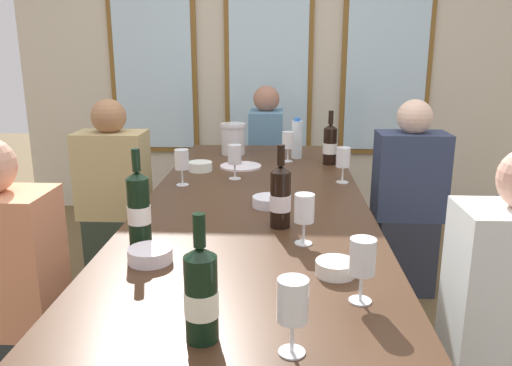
{
  "coord_description": "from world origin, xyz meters",
  "views": [
    {
      "loc": [
        0.11,
        -2.13,
        1.39
      ],
      "look_at": [
        0.0,
        0.09,
        0.79
      ],
      "focal_mm": 36.08,
      "sensor_mm": 36.0,
      "label": 1
    }
  ],
  "objects_px": {
    "seated_person_0": "(5,305)",
    "seated_person_2": "(115,202)",
    "wine_bottle_0": "(139,208)",
    "wine_glass_5": "(182,160)",
    "tasting_bowl_2": "(150,255)",
    "tasting_bowl_0": "(336,268)",
    "wine_glass_2": "(343,158)",
    "wine_bottle_3": "(330,144)",
    "wine_glass_0": "(362,258)",
    "wine_glass_6": "(235,155)",
    "tasting_bowl_1": "(269,202)",
    "metal_pitcher": "(233,139)",
    "wine_bottle_2": "(201,294)",
    "white_plate_0": "(241,166)",
    "wine_glass_1": "(288,141)",
    "dining_table": "(255,214)",
    "wine_bottle_1": "(280,196)",
    "seated_person_4": "(266,165)",
    "seated_person_1": "(510,332)",
    "wine_glass_4": "(304,211)",
    "wine_glass_3": "(293,304)",
    "seated_person_3": "(408,204)",
    "tasting_bowl_3": "(200,166)",
    "water_bottle": "(297,139)"
  },
  "relations": [
    {
      "from": "seated_person_0",
      "to": "seated_person_2",
      "type": "distance_m",
      "value": 1.2
    },
    {
      "from": "wine_bottle_0",
      "to": "wine_glass_5",
      "type": "relative_size",
      "value": 1.87
    },
    {
      "from": "wine_bottle_0",
      "to": "tasting_bowl_2",
      "type": "distance_m",
      "value": 0.2
    },
    {
      "from": "wine_bottle_0",
      "to": "seated_person_2",
      "type": "bearing_deg",
      "value": 112.39
    },
    {
      "from": "tasting_bowl_0",
      "to": "wine_glass_2",
      "type": "xyz_separation_m",
      "value": [
        0.14,
        1.05,
        0.1
      ]
    },
    {
      "from": "tasting_bowl_0",
      "to": "seated_person_2",
      "type": "xyz_separation_m",
      "value": [
        -1.1,
        1.36,
        -0.24
      ]
    },
    {
      "from": "wine_bottle_3",
      "to": "wine_glass_0",
      "type": "bearing_deg",
      "value": -92.18
    },
    {
      "from": "seated_person_0",
      "to": "wine_glass_6",
      "type": "bearing_deg",
      "value": 52.91
    },
    {
      "from": "tasting_bowl_1",
      "to": "wine_glass_2",
      "type": "height_order",
      "value": "wine_glass_2"
    },
    {
      "from": "metal_pitcher",
      "to": "wine_glass_5",
      "type": "xyz_separation_m",
      "value": [
        -0.17,
        -0.74,
        0.03
      ]
    },
    {
      "from": "wine_bottle_2",
      "to": "seated_person_0",
      "type": "bearing_deg",
      "value": 145.99
    },
    {
      "from": "wine_bottle_3",
      "to": "white_plate_0",
      "type": "bearing_deg",
      "value": -168.35
    },
    {
      "from": "wine_glass_0",
      "to": "wine_glass_6",
      "type": "bearing_deg",
      "value": 109.32
    },
    {
      "from": "metal_pitcher",
      "to": "wine_glass_1",
      "type": "distance_m",
      "value": 0.39
    },
    {
      "from": "dining_table",
      "to": "wine_bottle_1",
      "type": "relative_size",
      "value": 8.18
    },
    {
      "from": "seated_person_2",
      "to": "seated_person_4",
      "type": "height_order",
      "value": "same"
    },
    {
      "from": "wine_bottle_0",
      "to": "seated_person_1",
      "type": "bearing_deg",
      "value": -7.08
    },
    {
      "from": "tasting_bowl_2",
      "to": "seated_person_0",
      "type": "xyz_separation_m",
      "value": [
        -0.54,
        0.09,
        -0.24
      ]
    },
    {
      "from": "wine_bottle_1",
      "to": "tasting_bowl_2",
      "type": "bearing_deg",
      "value": -139.76
    },
    {
      "from": "wine_glass_6",
      "to": "tasting_bowl_2",
      "type": "bearing_deg",
      "value": -99.38
    },
    {
      "from": "wine_bottle_0",
      "to": "wine_glass_4",
      "type": "bearing_deg",
      "value": 1.99
    },
    {
      "from": "wine_bottle_1",
      "to": "tasting_bowl_0",
      "type": "height_order",
      "value": "wine_bottle_1"
    },
    {
      "from": "wine_glass_3",
      "to": "white_plate_0",
      "type": "bearing_deg",
      "value": 98.08
    },
    {
      "from": "wine_glass_2",
      "to": "seated_person_3",
      "type": "xyz_separation_m",
      "value": [
        0.42,
        0.36,
        -0.34
      ]
    },
    {
      "from": "wine_bottle_1",
      "to": "wine_bottle_2",
      "type": "height_order",
      "value": "wine_bottle_1"
    },
    {
      "from": "wine_bottle_3",
      "to": "wine_bottle_1",
      "type": "bearing_deg",
      "value": -104.53
    },
    {
      "from": "tasting_bowl_1",
      "to": "wine_glass_5",
      "type": "xyz_separation_m",
      "value": [
        -0.42,
        0.32,
        0.1
      ]
    },
    {
      "from": "tasting_bowl_1",
      "to": "wine_glass_2",
      "type": "distance_m",
      "value": 0.54
    },
    {
      "from": "wine_glass_4",
      "to": "wine_glass_5",
      "type": "distance_m",
      "value": 0.91
    },
    {
      "from": "metal_pitcher",
      "to": "tasting_bowl_3",
      "type": "bearing_deg",
      "value": -106.99
    },
    {
      "from": "wine_glass_2",
      "to": "seated_person_0",
      "type": "xyz_separation_m",
      "value": [
        -1.24,
        -0.89,
        -0.34
      ]
    },
    {
      "from": "wine_bottle_3",
      "to": "wine_glass_5",
      "type": "distance_m",
      "value": 0.89
    },
    {
      "from": "wine_bottle_2",
      "to": "wine_glass_0",
      "type": "bearing_deg",
      "value": 27.24
    },
    {
      "from": "wine_glass_6",
      "to": "seated_person_0",
      "type": "bearing_deg",
      "value": -127.09
    },
    {
      "from": "wine_glass_1",
      "to": "seated_person_3",
      "type": "xyz_separation_m",
      "value": [
        0.68,
        -0.1,
        -0.34
      ]
    },
    {
      "from": "seated_person_0",
      "to": "tasting_bowl_3",
      "type": "bearing_deg",
      "value": 65.22
    },
    {
      "from": "water_bottle",
      "to": "wine_glass_1",
      "type": "distance_m",
      "value": 0.12
    },
    {
      "from": "tasting_bowl_3",
      "to": "wine_glass_5",
      "type": "height_order",
      "value": "wine_glass_5"
    },
    {
      "from": "dining_table",
      "to": "tasting_bowl_0",
      "type": "height_order",
      "value": "tasting_bowl_0"
    },
    {
      "from": "wine_bottle_1",
      "to": "water_bottle",
      "type": "xyz_separation_m",
      "value": [
        0.09,
        1.21,
        -0.0
      ]
    },
    {
      "from": "wine_glass_3",
      "to": "seated_person_1",
      "type": "distance_m",
      "value": 0.9
    },
    {
      "from": "wine_glass_3",
      "to": "wine_glass_5",
      "type": "distance_m",
      "value": 1.46
    },
    {
      "from": "wine_bottle_2",
      "to": "wine_glass_0",
      "type": "xyz_separation_m",
      "value": [
        0.38,
        0.2,
        0.01
      ]
    },
    {
      "from": "tasting_bowl_0",
      "to": "wine_glass_3",
      "type": "xyz_separation_m",
      "value": [
        -0.13,
        -0.4,
        0.1
      ]
    },
    {
      "from": "seated_person_2",
      "to": "wine_glass_1",
      "type": "bearing_deg",
      "value": 9.06
    },
    {
      "from": "metal_pitcher",
      "to": "wine_glass_2",
      "type": "distance_m",
      "value": 0.88
    },
    {
      "from": "wine_glass_5",
      "to": "seated_person_2",
      "type": "xyz_separation_m",
      "value": [
        -0.47,
        0.39,
        -0.34
      ]
    },
    {
      "from": "wine_glass_2",
      "to": "tasting_bowl_1",
      "type": "bearing_deg",
      "value": -130.59
    },
    {
      "from": "wine_bottle_3",
      "to": "seated_person_0",
      "type": "bearing_deg",
      "value": -132.98
    },
    {
      "from": "metal_pitcher",
      "to": "tasting_bowl_1",
      "type": "relative_size",
      "value": 1.37
    }
  ]
}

